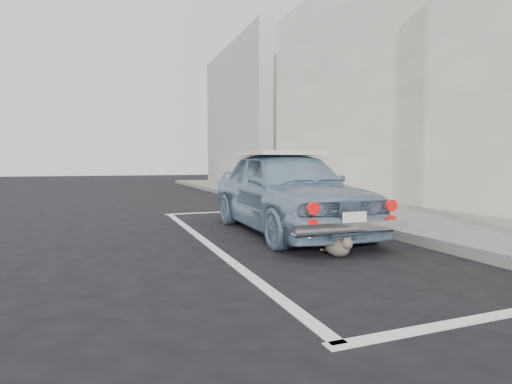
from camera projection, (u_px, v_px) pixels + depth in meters
ground at (401, 302)px, 3.29m from camera, size 80.00×80.00×0.00m
sidewalk at (476, 232)px, 6.28m from camera, size 2.80×40.00×0.15m
shop_building at (507, 60)px, 9.02m from camera, size 3.50×18.00×7.00m
building_far at (256, 116)px, 23.91m from camera, size 3.50×10.00×8.00m
pline_rear at (500, 315)px, 3.00m from camera, size 3.00×0.12×0.01m
pline_front at (229, 212)px, 9.53m from camera, size 3.00×0.12×0.01m
pline_side at (207, 243)px, 5.77m from camera, size 0.12×7.00×0.01m
retro_coupe at (286, 190)px, 6.71m from camera, size 1.76×4.16×1.40m
cat at (338, 247)px, 4.90m from camera, size 0.31×0.51×0.28m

